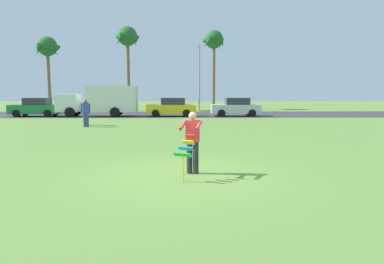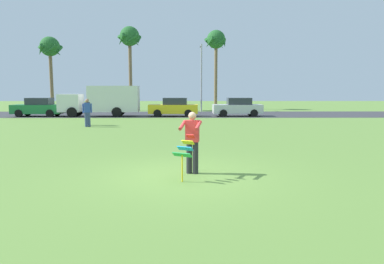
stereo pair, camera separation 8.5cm
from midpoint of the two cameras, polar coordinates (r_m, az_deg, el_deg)
ground_plane at (r=9.78m, az=-1.32°, el=-7.00°), size 120.00×120.00×0.00m
road_strip at (r=32.99m, az=-0.75°, el=2.87°), size 120.00×8.00×0.01m
person_kite_flyer at (r=9.79m, az=0.28°, el=-1.30°), size 0.65×0.73×1.73m
kite_held at (r=9.08m, az=-0.85°, el=-2.95°), size 0.61×0.73×1.17m
parked_car_green at (r=33.15m, az=-23.44°, el=3.65°), size 4.20×1.84×1.60m
parked_truck_white_box at (r=31.36m, az=-13.86°, el=5.03°), size 6.77×2.29×2.62m
parked_car_yellow at (r=30.57m, az=-2.86°, el=3.98°), size 4.25×1.93×1.60m
parked_car_silver at (r=30.84m, az=7.46°, el=3.96°), size 4.24×1.91×1.60m
palm_tree_left_near at (r=42.29m, az=-21.88°, el=12.25°), size 2.58×2.71×7.99m
palm_tree_right_near at (r=40.01m, az=-9.95°, el=14.40°), size 2.58×2.71×9.07m
palm_tree_centre_far at (r=41.80m, az=3.96°, el=14.14°), size 2.58×2.71×9.05m
streetlight_pole at (r=37.60m, az=1.58°, el=9.46°), size 0.24×1.65×7.00m
person_walker_near at (r=22.98m, az=-16.43°, el=3.12°), size 0.54×0.33×1.73m
person_walker_far at (r=23.92m, az=-16.39°, el=3.26°), size 0.40×0.45×1.73m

